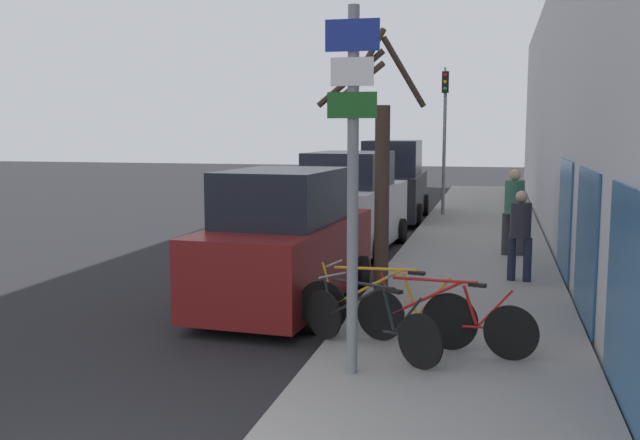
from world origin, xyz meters
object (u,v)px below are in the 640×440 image
Objects in this scene: bicycle_1 at (443,319)px; pedestrian_near at (521,229)px; bicycle_2 at (384,309)px; signpost at (353,177)px; street_tree at (379,183)px; traffic_light at (445,121)px; pedestrian_far at (514,206)px; parked_car_2 at (393,185)px; parked_car_0 at (286,245)px; parked_car_1 at (351,206)px; bicycle_0 at (369,322)px.

pedestrian_near is at bearing 1.76° from bicycle_1.
bicycle_2 is at bearing -99.95° from pedestrian_near.
signpost is at bearing 155.08° from bicycle_1.
street_tree is 12.26m from traffic_light.
signpost reaches higher than bicycle_2.
parked_car_2 is at bearing -62.27° from pedestrian_far.
pedestrian_near is (3.50, -9.01, -0.04)m from parked_car_2.
pedestrian_near is at bearing -70.64° from parked_car_2.
signpost is 1.77× the size of bicycle_1.
bicycle_2 is 13.98m from traffic_light.
street_tree is at bearing -13.64° from parked_car_0.
pedestrian_near reaches higher than bicycle_1.
parked_car_0 is at bearing 117.71° from signpost.
parked_car_0 is 2.46× the size of pedestrian_far.
parked_car_0 is 5.92m from pedestrian_far.
parked_car_1 is 6.92m from traffic_light.
pedestrian_near is (3.60, 2.08, 0.08)m from parked_car_0.
parked_car_2 reaches higher than pedestrian_far.
parked_car_0 is at bearing 64.81° from bicycle_1.
traffic_light is (0.03, 12.22, 1.04)m from street_tree.
bicycle_1 is at bearing 81.51° from pedestrian_far.
parked_car_0 is at bearing 68.49° from bicycle_0.
bicycle_0 is at bearing 85.89° from signpost.
pedestrian_near is at bearing -78.17° from traffic_light.
signpost is 5.79m from pedestrian_near.
pedestrian_far is (3.44, -6.35, 0.09)m from parked_car_2.
parked_car_2 reaches higher than bicycle_1.
bicycle_1 is 0.77m from bicycle_2.
bicycle_0 is 4.98m from pedestrian_near.
pedestrian_near is (1.83, 4.60, 0.54)m from bicycle_0.
pedestrian_far is (1.68, 6.74, 0.64)m from bicycle_2.
bicycle_1 is 0.45× the size of parked_car_2.
pedestrian_near is (1.89, 5.34, -1.21)m from signpost.
parked_car_1 reaches higher than bicycle_2.
bicycle_0 is 7.50m from pedestrian_far.
bicycle_2 is at bearing -43.89° from parked_car_0.
parked_car_2 is (-2.50, 13.28, 0.57)m from bicycle_1.
parked_car_1 is 3.64m from pedestrian_far.
parked_car_0 is 0.96× the size of parked_car_1.
pedestrian_far is (0.94, 6.93, 0.67)m from bicycle_1.
bicycle_2 is 0.52× the size of parked_car_0.
pedestrian_far is at bearing 7.13° from bicycle_1.
parked_car_1 is 1.15× the size of street_tree.
signpost is at bearing 76.35° from pedestrian_far.
bicycle_0 is at bearing 75.48° from pedestrian_far.
parked_car_1 is (-2.65, 7.51, 0.51)m from bicycle_1.
parked_car_1 is at bearing 151.47° from pedestrian_near.
pedestrian_far is (-0.05, 2.66, 0.13)m from pedestrian_near.
bicycle_0 is 0.41× the size of parked_car_0.
pedestrian_near is 2.66m from pedestrian_far.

